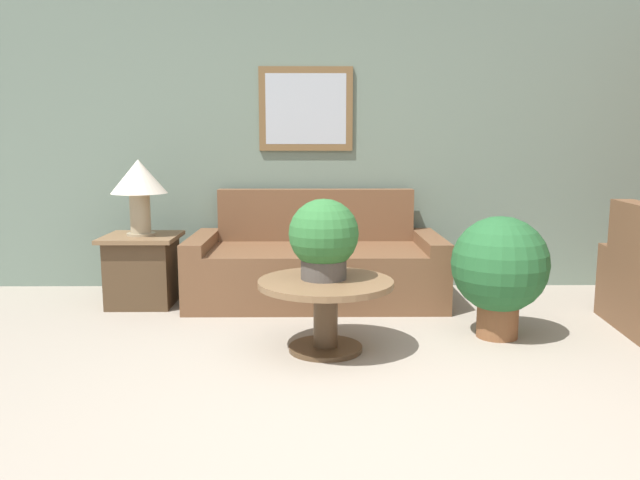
{
  "coord_description": "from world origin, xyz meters",
  "views": [
    {
      "loc": [
        -0.28,
        -2.78,
        1.34
      ],
      "look_at": [
        -0.24,
        1.83,
        0.61
      ],
      "focal_mm": 35.0,
      "sensor_mm": 36.0,
      "label": 1
    }
  ],
  "objects_px": {
    "side_table": "(143,269)",
    "potted_plant_floor": "(500,268)",
    "coffee_table": "(326,300)",
    "table_lamp": "(139,182)",
    "potted_plant_on_table": "(324,238)",
    "couch_main": "(316,266)"
  },
  "relations": [
    {
      "from": "side_table",
      "to": "potted_plant_floor",
      "type": "relative_size",
      "value": 0.71
    },
    {
      "from": "coffee_table",
      "to": "potted_plant_floor",
      "type": "bearing_deg",
      "value": 12.96
    },
    {
      "from": "coffee_table",
      "to": "table_lamp",
      "type": "height_order",
      "value": "table_lamp"
    },
    {
      "from": "potted_plant_on_table",
      "to": "side_table",
      "type": "bearing_deg",
      "value": 142.34
    },
    {
      "from": "potted_plant_floor",
      "to": "table_lamp",
      "type": "bearing_deg",
      "value": 161.25
    },
    {
      "from": "potted_plant_on_table",
      "to": "couch_main",
      "type": "bearing_deg",
      "value": 92.1
    },
    {
      "from": "coffee_table",
      "to": "potted_plant_floor",
      "type": "xyz_separation_m",
      "value": [
        1.19,
        0.27,
        0.15
      ]
    },
    {
      "from": "potted_plant_floor",
      "to": "coffee_table",
      "type": "bearing_deg",
      "value": -167.04
    },
    {
      "from": "couch_main",
      "to": "potted_plant_on_table",
      "type": "bearing_deg",
      "value": -87.9
    },
    {
      "from": "couch_main",
      "to": "table_lamp",
      "type": "distance_m",
      "value": 1.61
    },
    {
      "from": "side_table",
      "to": "table_lamp",
      "type": "xyz_separation_m",
      "value": [
        0.0,
        0.0,
        0.72
      ]
    },
    {
      "from": "side_table",
      "to": "table_lamp",
      "type": "bearing_deg",
      "value": 0.0
    },
    {
      "from": "couch_main",
      "to": "side_table",
      "type": "distance_m",
      "value": 1.44
    },
    {
      "from": "coffee_table",
      "to": "table_lamp",
      "type": "distance_m",
      "value": 2.02
    },
    {
      "from": "side_table",
      "to": "potted_plant_on_table",
      "type": "relative_size",
      "value": 1.16
    },
    {
      "from": "coffee_table",
      "to": "potted_plant_floor",
      "type": "distance_m",
      "value": 1.23
    },
    {
      "from": "couch_main",
      "to": "coffee_table",
      "type": "distance_m",
      "value": 1.32
    },
    {
      "from": "table_lamp",
      "to": "potted_plant_on_table",
      "type": "xyz_separation_m",
      "value": [
        1.48,
        -1.14,
        -0.28
      ]
    },
    {
      "from": "potted_plant_on_table",
      "to": "potted_plant_floor",
      "type": "height_order",
      "value": "potted_plant_on_table"
    },
    {
      "from": "side_table",
      "to": "coffee_table",
      "type": "bearing_deg",
      "value": -38.47
    },
    {
      "from": "couch_main",
      "to": "coffee_table",
      "type": "bearing_deg",
      "value": -87.45
    },
    {
      "from": "potted_plant_on_table",
      "to": "potted_plant_floor",
      "type": "xyz_separation_m",
      "value": [
        1.21,
        0.23,
        -0.25
      ]
    }
  ]
}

